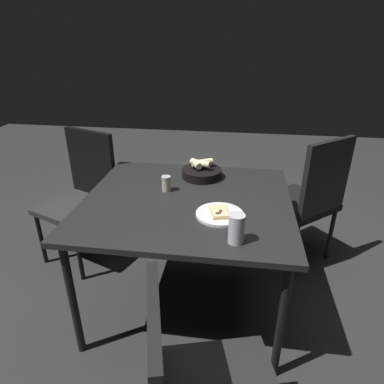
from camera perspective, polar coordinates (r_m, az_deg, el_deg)
ground at (r=2.25m, az=-0.74°, el=-17.71°), size 8.00×8.00×0.00m
dining_table at (r=1.86m, az=-0.85°, el=-2.70°), size 1.02×1.13×0.72m
pizza_plate at (r=1.68m, az=4.73°, el=-3.71°), size 0.24×0.24×0.04m
bread_basket at (r=2.10m, az=1.61°, el=3.44°), size 0.25×0.25×0.11m
beer_glass at (r=1.46m, az=7.53°, el=-6.48°), size 0.07×0.07×0.13m
pepper_shaker at (r=1.92m, az=-4.40°, el=1.30°), size 0.05×0.05×0.09m
chair_near at (r=2.53m, az=-18.00°, el=0.36°), size 0.57×0.57×0.93m
chair_spare at (r=2.42m, az=19.19°, el=-0.55°), size 0.62×0.62×0.95m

